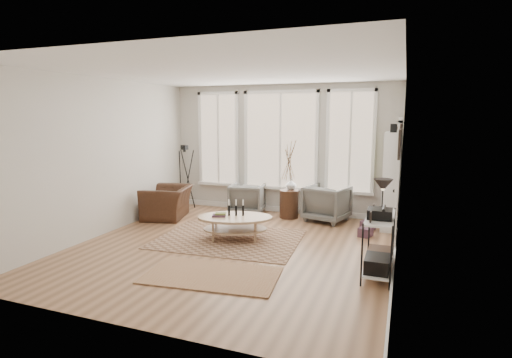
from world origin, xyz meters
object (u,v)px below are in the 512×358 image
at_px(bookcase, 391,180).
at_px(coffee_table, 234,221).
at_px(low_shelf, 379,238).
at_px(armchair_left, 247,199).
at_px(armchair_right, 327,203).
at_px(side_table, 289,181).
at_px(accent_chair, 167,202).

bearing_deg(bookcase, coffee_table, -145.48).
relative_size(low_shelf, armchair_left, 1.72).
height_order(armchair_left, armchair_right, armchair_right).
xyz_separation_m(low_shelf, side_table, (-2.04, 2.58, 0.31)).
distance_m(low_shelf, side_table, 3.30).
xyz_separation_m(coffee_table, armchair_left, (-0.50, 1.86, 0.01)).
bearing_deg(accent_chair, low_shelf, 55.64).
bearing_deg(low_shelf, accent_chair, 160.03).
bearing_deg(side_table, armchair_right, 1.40).
distance_m(coffee_table, armchair_left, 1.93).
height_order(armchair_left, accent_chair, armchair_left).
relative_size(low_shelf, armchair_right, 1.55).
xyz_separation_m(low_shelf, armchair_left, (-3.03, 2.60, -0.17)).
bearing_deg(armchair_right, coffee_table, 69.50).
relative_size(coffee_table, side_table, 0.90).
bearing_deg(side_table, armchair_left, 178.46).
height_order(bookcase, armchair_right, bookcase).
relative_size(coffee_table, accent_chair, 1.46).
distance_m(armchair_left, armchair_right, 1.82).
height_order(bookcase, low_shelf, bookcase).
relative_size(side_table, accent_chair, 1.62).
relative_size(bookcase, armchair_left, 2.72).
distance_m(bookcase, low_shelf, 2.56).
bearing_deg(armchair_left, low_shelf, 130.06).
distance_m(bookcase, armchair_left, 3.15).
distance_m(coffee_table, side_table, 1.97).
bearing_deg(armchair_left, coffee_table, 95.62).
height_order(armchair_right, side_table, side_table).
bearing_deg(armchair_left, accent_chair, 23.37).
height_order(low_shelf, accent_chair, low_shelf).
xyz_separation_m(bookcase, armchair_left, (-3.09, 0.08, -0.61)).
distance_m(bookcase, armchair_right, 1.39).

